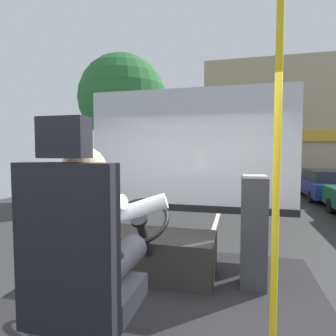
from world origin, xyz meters
name	(u,v)px	position (x,y,z in m)	size (l,w,h in m)	color
ground	(221,206)	(0.00, 8.80, -0.02)	(18.00, 44.00, 0.06)	#2F2F2F
driver_seat	(80,278)	(-0.17, -0.52, 1.42)	(0.48, 0.48, 1.35)	black
bus_driver	(92,237)	(-0.17, -0.39, 1.58)	(0.74, 0.60, 0.73)	black
steering_console	(157,254)	(-0.17, 0.82, 1.05)	(1.10, 1.00, 0.82)	#282623
handrail_pole	(276,177)	(0.80, 0.08, 1.88)	(0.04, 0.04, 2.09)	yellow
fare_box	(254,232)	(0.72, 0.83, 1.33)	(0.22, 0.24, 0.99)	#333338
windshield_panel	(189,164)	(0.00, 1.62, 1.88)	(2.50, 0.08, 1.48)	silver
street_tree	(123,99)	(-3.94, 8.87, 4.11)	(3.47, 3.47, 5.86)	#4C3828
shop_building	(317,125)	(5.10, 16.56, 3.52)	(12.84, 4.69, 7.04)	tan
parked_car_blue	(327,184)	(4.27, 11.41, 0.63)	(1.95, 4.34, 1.23)	navy
parked_car_red	(291,171)	(3.93, 17.80, 0.69)	(1.86, 4.18, 1.33)	maroon
parked_car_silver	(284,166)	(4.30, 22.77, 0.76)	(1.78, 3.94, 1.48)	silver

